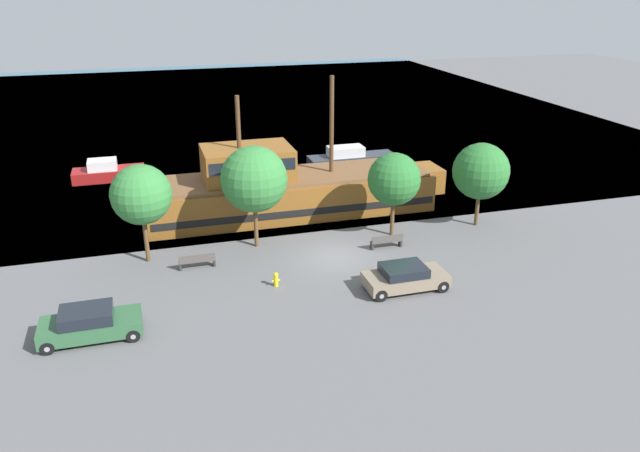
{
  "coord_description": "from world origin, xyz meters",
  "views": [
    {
      "loc": [
        -9.93,
        -30.67,
        14.94
      ],
      "look_at": [
        -0.35,
        2.0,
        1.2
      ],
      "focal_mm": 35.0,
      "sensor_mm": 36.0,
      "label": 1
    }
  ],
  "objects": [
    {
      "name": "tree_row_mideast",
      "position": [
        -4.01,
        2.88,
        4.14
      ],
      "size": [
        3.83,
        3.83,
        6.07
      ],
      "color": "brown",
      "rests_on": "ground_plane"
    },
    {
      "name": "moored_boat_dockside",
      "position": [
        -12.73,
        18.94,
        0.61
      ],
      "size": [
        5.43,
        2.13,
        1.62
      ],
      "color": "maroon",
      "rests_on": "water_surface"
    },
    {
      "name": "parked_car_curb_mid",
      "position": [
        -12.96,
        -4.99,
        0.7
      ],
      "size": [
        4.35,
        2.01,
        1.42
      ],
      "color": "#2D5B38",
      "rests_on": "ground_plane"
    },
    {
      "name": "tree_row_midwest",
      "position": [
        4.35,
        2.25,
        3.58
      ],
      "size": [
        3.2,
        3.2,
        5.19
      ],
      "color": "brown",
      "rests_on": "ground_plane"
    },
    {
      "name": "pirate_ship",
      "position": [
        -1.01,
        7.77,
        1.71
      ],
      "size": [
        20.19,
        4.95,
        9.01
      ],
      "color": "brown",
      "rests_on": "water_surface"
    },
    {
      "name": "moored_boat_outer",
      "position": [
        6.74,
        17.08,
        0.65
      ],
      "size": [
        7.32,
        2.08,
        1.71
      ],
      "color": "#2D333D",
      "rests_on": "water_surface"
    },
    {
      "name": "tree_row_east",
      "position": [
        -10.26,
        2.54,
        3.94
      ],
      "size": [
        3.3,
        3.3,
        5.6
      ],
      "color": "brown",
      "rests_on": "ground_plane"
    },
    {
      "name": "tree_row_west",
      "position": [
        10.17,
        2.23,
        3.59
      ],
      "size": [
        3.53,
        3.53,
        5.36
      ],
      "color": "brown",
      "rests_on": "ground_plane"
    },
    {
      "name": "bench_promenade_west",
      "position": [
        3.27,
        0.41,
        0.45
      ],
      "size": [
        1.91,
        0.45,
        0.85
      ],
      "color": "#4C4742",
      "rests_on": "ground_plane"
    },
    {
      "name": "bench_promenade_east",
      "position": [
        -7.7,
        0.8,
        0.45
      ],
      "size": [
        1.97,
        0.45,
        0.85
      ],
      "color": "#4C4742",
      "rests_on": "ground_plane"
    },
    {
      "name": "ground_plane",
      "position": [
        0.0,
        0.0,
        0.0
      ],
      "size": [
        160.0,
        160.0,
        0.0
      ],
      "primitive_type": "plane",
      "color": "#5B5B5E"
    },
    {
      "name": "parked_car_curb_front",
      "position": [
        2.22,
        -4.63,
        0.66
      ],
      "size": [
        4.23,
        2.0,
        1.31
      ],
      "color": "#7F705B",
      "rests_on": "ground_plane"
    },
    {
      "name": "water_surface",
      "position": [
        0.0,
        44.0,
        0.0
      ],
      "size": [
        80.0,
        80.0,
        0.0
      ],
      "primitive_type": "plane",
      "color": "#38667F",
      "rests_on": "ground"
    },
    {
      "name": "fire_hydrant",
      "position": [
        -4.03,
        -2.47,
        0.41
      ],
      "size": [
        0.42,
        0.25,
        0.76
      ],
      "color": "yellow",
      "rests_on": "ground_plane"
    }
  ]
}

